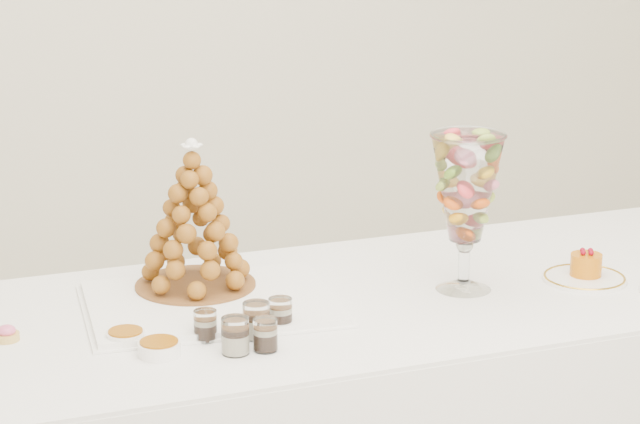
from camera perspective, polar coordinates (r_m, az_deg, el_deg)
name	(u,v)px	position (r m, az deg, el deg)	size (l,w,h in m)	color
lace_tray	(211,303)	(2.80, -4.98, -4.18)	(0.54, 0.41, 0.02)	white
macaron_vase	(466,190)	(2.85, 6.71, 1.00)	(0.17, 0.17, 0.37)	white
cake_plate	(584,279)	(3.02, 11.99, -3.00)	(0.20, 0.20, 0.01)	white
pink_tart	(7,334)	(2.68, -14.13, -5.43)	(0.05, 0.05, 0.03)	tan
verrine_a	(205,325)	(2.60, -5.26, -5.19)	(0.05, 0.05, 0.07)	white
verrine_b	(256,320)	(2.61, -2.93, -4.97)	(0.06, 0.06, 0.08)	white
verrine_c	(280,314)	(2.65, -1.83, -4.68)	(0.05, 0.05, 0.07)	white
verrine_d	(235,336)	(2.53, -3.89, -5.67)	(0.06, 0.06, 0.08)	white
verrine_e	(265,335)	(2.54, -2.51, -5.63)	(0.05, 0.05, 0.07)	white
ramekin_back	(126,338)	(2.61, -8.87, -5.70)	(0.08, 0.08, 0.02)	white
ramekin_front	(159,349)	(2.55, -7.36, -6.22)	(0.09, 0.09, 0.03)	white
croquembouche	(193,215)	(2.83, -5.81, -0.16)	(0.28, 0.28, 0.35)	brown
mousse_cake	(586,264)	(3.03, 12.07, -2.35)	(0.07, 0.07, 0.07)	#C96809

